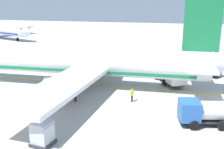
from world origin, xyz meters
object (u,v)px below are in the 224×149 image
at_px(airliner_foreground, 78,61).
at_px(service_truck_fuel, 208,111).
at_px(crew_loader_left, 132,94).
at_px(service_truck_baggage, 208,69).
at_px(crew_marshaller, 75,93).
at_px(cargo_container_near, 43,134).
at_px(service_truck_catering, 170,73).

relative_size(airliner_foreground, service_truck_fuel, 7.06).
relative_size(airliner_foreground, crew_loader_left, 25.85).
distance_m(service_truck_baggage, crew_marshaller, 22.47).
distance_m(airliner_foreground, cargo_container_near, 16.40).
relative_size(service_truck_baggage, cargo_container_near, 2.92).
height_order(service_truck_catering, crew_marshaller, service_truck_catering).
height_order(crew_marshaller, crew_loader_left, crew_marshaller).
distance_m(airliner_foreground, service_truck_baggage, 20.53).
bearing_deg(service_truck_fuel, crew_loader_left, 62.90).
relative_size(service_truck_catering, crew_loader_left, 4.28).
relative_size(airliner_foreground, crew_marshaller, 24.07).
relative_size(airliner_foreground, service_truck_catering, 6.04).
relative_size(airliner_foreground, service_truck_baggage, 6.74).
bearing_deg(service_truck_fuel, airliner_foreground, 62.66).
distance_m(service_truck_fuel, crew_marshaller, 14.67).
bearing_deg(cargo_container_near, service_truck_baggage, -29.56).
height_order(airliner_foreground, service_truck_fuel, airliner_foreground).
bearing_deg(service_truck_baggage, airliner_foreground, 118.65).
xyz_separation_m(airliner_foreground, crew_marshaller, (-6.14, -2.06, -2.36)).
bearing_deg(service_truck_baggage, service_truck_fuel, 175.67).
relative_size(service_truck_baggage, crew_loader_left, 3.83).
height_order(airliner_foreground, crew_loader_left, airliner_foreground).
xyz_separation_m(airliner_foreground, service_truck_catering, (4.17, -12.24, -1.82)).
xyz_separation_m(airliner_foreground, crew_loader_left, (-4.42, -8.48, -2.44)).
bearing_deg(cargo_container_near, service_truck_catering, -23.89).
relative_size(cargo_container_near, crew_marshaller, 1.22).
bearing_deg(crew_marshaller, service_truck_baggage, -44.87).
relative_size(service_truck_catering, crew_marshaller, 3.99).
height_order(service_truck_fuel, cargo_container_near, service_truck_fuel).
bearing_deg(crew_marshaller, cargo_container_near, -172.40).
bearing_deg(cargo_container_near, crew_marshaller, 7.60).
distance_m(service_truck_catering, crew_loader_left, 9.40).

